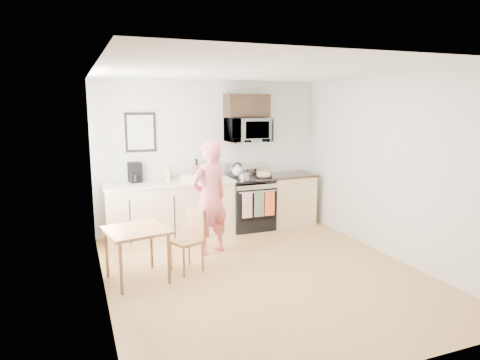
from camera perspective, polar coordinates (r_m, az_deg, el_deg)
name	(u,v)px	position (r m, az deg, el deg)	size (l,w,h in m)	color
floor	(263,273)	(5.83, 3.13, -12.25)	(4.60, 4.60, 0.00)	#B08844
back_wall	(210,156)	(7.59, -4.02, 3.21)	(4.00, 0.04, 2.60)	silver
front_wall	(387,223)	(3.56, 19.00, -5.45)	(4.00, 0.04, 2.60)	silver
left_wall	(100,188)	(4.98, -18.14, -1.00)	(0.04, 4.60, 2.60)	silver
right_wall	(390,168)	(6.55, 19.38, 1.52)	(0.04, 4.60, 2.60)	silver
ceiling	(265,72)	(5.40, 3.41, 14.19)	(4.00, 4.60, 0.04)	white
window	(98,157)	(5.74, -18.41, 2.94)	(0.06, 1.40, 1.50)	white
cabinet_left	(170,211)	(7.26, -9.26, -4.05)	(2.10, 0.60, 0.90)	#CDB883
countertop_left	(170,183)	(7.16, -9.37, -0.41)	(2.14, 0.64, 0.04)	beige
cabinet_right	(289,200)	(8.01, 6.53, -2.63)	(0.84, 0.60, 0.90)	#CDB883
countertop_right	(289,175)	(7.92, 6.60, 0.68)	(0.88, 0.64, 0.04)	black
range	(250,204)	(7.66, 1.31, -3.27)	(0.76, 0.70, 1.16)	black
microwave	(248,130)	(7.56, 1.04, 6.70)	(0.76, 0.51, 0.42)	#ADADB2
upper_cabinet	(247,106)	(7.58, 0.92, 9.89)	(0.76, 0.35, 0.40)	black
wall_art	(140,132)	(7.26, -13.13, 6.21)	(0.50, 0.04, 0.65)	black
wall_trivet	(213,156)	(7.59, -3.62, 3.21)	(0.20, 0.02, 0.20)	#AD120E
person	(210,198)	(6.33, -4.07, -2.37)	(0.62, 0.41, 1.70)	#B53142
dining_table	(136,235)	(5.53, -13.65, -7.12)	(0.74, 0.74, 0.68)	brown
chair	(193,230)	(5.81, -6.23, -6.64)	(0.49, 0.47, 0.85)	brown
knife_block	(198,172)	(7.38, -5.68, 1.09)	(0.11, 0.15, 0.24)	brown
utensil_crock	(209,170)	(7.42, -4.11, 1.32)	(0.12, 0.12, 0.35)	#AD120E
fruit_bowl	(169,178)	(7.30, -9.40, 0.24)	(0.22, 0.22, 0.09)	white
milk_carton	(168,174)	(7.20, -9.64, 0.74)	(0.09, 0.09, 0.23)	tan
coffee_maker	(135,173)	(7.23, -13.81, 0.94)	(0.22, 0.29, 0.33)	black
bread_bag	(191,178)	(7.09, -6.54, 0.21)	(0.32, 0.15, 0.12)	tan
cake	(264,174)	(7.63, 3.17, 0.78)	(0.31, 0.31, 0.10)	black
kettle	(237,171)	(7.64, -0.36, 1.27)	(0.20, 0.20, 0.25)	white
pot	(245,177)	(7.33, 0.62, 0.45)	(0.21, 0.35, 0.11)	#ADADB2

